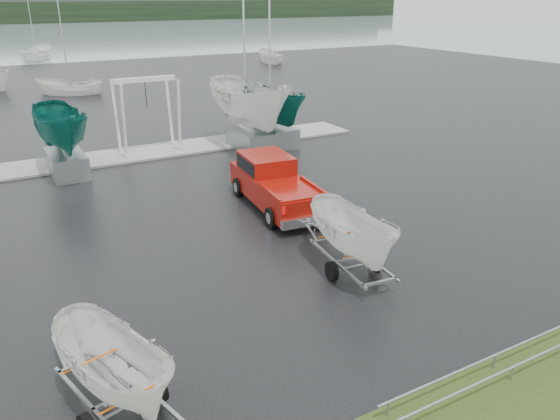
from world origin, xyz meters
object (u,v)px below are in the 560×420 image
(trailer_parked, at_px, (108,316))
(boat_hoist, at_px, (147,105))
(pickup_truck, at_px, (273,181))
(trailer_hitched, at_px, (355,195))

(trailer_parked, bearing_deg, boat_hoist, 56.66)
(boat_hoist, bearing_deg, pickup_truck, -78.71)
(pickup_truck, bearing_deg, boat_hoist, 107.63)
(trailer_hitched, xyz_separation_m, boat_hoist, (-1.34, 16.75, 0.06))
(pickup_truck, xyz_separation_m, trailer_hitched, (-0.71, -6.44, 1.57))
(pickup_truck, distance_m, trailer_hitched, 6.66)
(trailer_parked, bearing_deg, pickup_truck, 31.99)
(trailer_hitched, bearing_deg, boat_hoist, 100.92)
(trailer_parked, xyz_separation_m, boat_hoist, (6.61, 19.47, 0.27))
(pickup_truck, bearing_deg, trailer_parked, -127.08)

